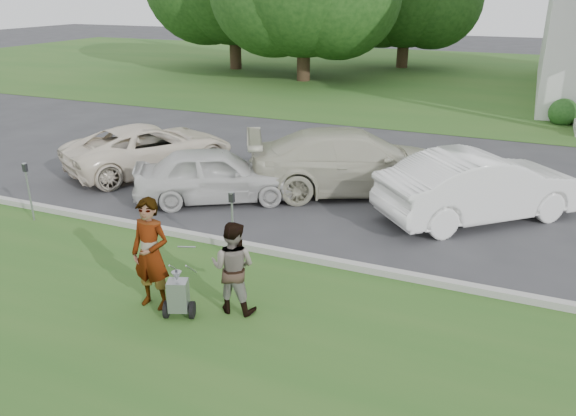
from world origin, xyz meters
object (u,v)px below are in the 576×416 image
Objects in this scene: car_d at (481,186)px; car_c at (354,161)px; striping_cart at (179,296)px; car_b at (215,174)px; parking_meter_far at (28,185)px; car_a at (151,148)px; person_right at (233,268)px; person_left at (151,255)px; parking_meter_near at (232,218)px.

car_c is at bearing 35.50° from car_d.
striping_cart is 5.47m from car_b.
parking_meter_far is at bearing 71.77° from car_d.
car_a is at bearing 87.25° from parking_meter_far.
person_right reaches higher than striping_cart.
car_c is at bearing -145.65° from car_a.
car_b is at bearing -62.72° from person_right.
car_a is at bearing -50.81° from person_right.
person_left is 5.13m from car_b.
striping_cart is 0.22× the size of car_d.
car_a is (0.21, 4.30, -0.20)m from parking_meter_far.
person_left is 1.37m from person_right.
car_c is (6.21, 4.89, -0.06)m from parking_meter_far.
car_d is at bearing -108.75° from car_b.
car_c is at bearing 38.22° from parking_meter_far.
person_left is 7.73m from car_d.
parking_meter_near is 5.91m from car_d.
parking_meter_near is 0.29× the size of car_a.
car_b is (-2.00, 2.80, -0.21)m from parking_meter_near.
person_left reaches higher than car_c.
car_d is (4.04, 6.33, 0.40)m from striping_cart.
car_d reaches higher than striping_cart.
car_d is at bearing 53.46° from person_left.
person_left reaches higher than striping_cart.
striping_cart is at bearing 30.87° from person_right.
person_left reaches higher than car_d.
car_d is at bearing -129.70° from car_c.
parking_meter_far is 4.30m from car_b.
person_left is at bearing 145.56° from striping_cart.
parking_meter_near is (-0.18, 2.21, 0.50)m from striping_cart.
car_b is at bearing 108.40° from person_left.
person_left is at bearing 101.16° from car_d.
person_left is 5.22m from parking_meter_far.
parking_meter_far is at bearing 100.85° from car_b.
parking_meter_near is 0.29× the size of car_d.
parking_meter_far is at bearing 137.31° from striping_cart.
person_right is at bearing -61.50° from parking_meter_near.
car_d reaches higher than parking_meter_near.
parking_meter_far is (-5.39, 2.15, 0.49)m from striping_cart.
parking_meter_far is 4.31m from car_a.
person_left is (-0.58, 0.14, 0.57)m from striping_cart.
person_right is 8.36m from car_a.
car_d is at bearing 36.56° from striping_cart.
striping_cart is 0.19× the size of car_c.
person_left is 7.82m from car_a.
parking_meter_near is 4.94m from car_c.
parking_meter_near reaches higher than parking_meter_far.
striping_cart is 0.99m from person_right.
striping_cart is 7.52m from car_d.
car_d reaches higher than car_b.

